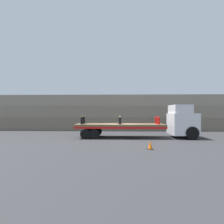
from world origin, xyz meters
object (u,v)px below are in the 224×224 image
Objects in this scene: fire_hydrant_black_near_0 at (82,121)px; fire_hydrant_black_far_1 at (120,120)px; fire_hydrant_red_near_2 at (159,121)px; flatbed_trailer at (114,127)px; fire_hydrant_red_far_2 at (156,120)px; fire_hydrant_black_near_1 at (120,121)px; fire_hydrant_black_far_0 at (84,120)px; traffic_cone at (150,145)px; truck_cab at (183,121)px.

fire_hydrant_black_near_0 and fire_hydrant_black_far_1 have the same top height.
fire_hydrant_black_far_1 and fire_hydrant_red_near_2 have the same top height.
fire_hydrant_red_near_2 reaches higher than flatbed_trailer.
fire_hydrant_black_near_0 is 7.15m from fire_hydrant_red_far_2.
fire_hydrant_black_far_0 is at bearing 163.32° from fire_hydrant_black_near_1.
fire_hydrant_black_far_1 is 3.69m from fire_hydrant_red_near_2.
fire_hydrant_red_near_2 is (3.54, 0.00, 0.00)m from fire_hydrant_black_near_1.
fire_hydrant_black_near_1 is at bearing -90.00° from fire_hydrant_black_far_1.
fire_hydrant_black_far_1 reaches higher than flatbed_trailer.
fire_hydrant_red_far_2 reaches higher than flatbed_trailer.
flatbed_trailer reaches higher than traffic_cone.
truck_cab reaches higher than fire_hydrant_black_near_1.
fire_hydrant_black_near_0 reaches higher than flatbed_trailer.
traffic_cone is at bearing -46.48° from fire_hydrant_black_far_0.
fire_hydrant_black_far_0 and fire_hydrant_red_far_2 have the same top height.
fire_hydrant_black_near_0 is 7.29m from traffic_cone.
flatbed_trailer is (-6.50, 0.00, -0.52)m from truck_cab.
fire_hydrant_black_near_1 and fire_hydrant_red_near_2 have the same top height.
fire_hydrant_black_near_0 is (-9.47, -0.53, 0.07)m from truck_cab.
fire_hydrant_black_far_1 is 1.31× the size of traffic_cone.
fire_hydrant_red_near_2 is (7.07, -1.06, 0.00)m from fire_hydrant_black_far_0.
truck_cab is 5.96m from fire_hydrant_black_near_1.
fire_hydrant_black_near_1 is 5.21m from traffic_cone.
fire_hydrant_black_far_0 is 1.00× the size of fire_hydrant_red_near_2.
truck_cab reaches higher than traffic_cone.
fire_hydrant_black_far_0 is (0.00, 1.06, 0.00)m from fire_hydrant_black_near_0.
flatbed_trailer is at bearing -137.02° from fire_hydrant_black_far_1.
fire_hydrant_black_near_0 is 1.00× the size of fire_hydrant_black_far_1.
truck_cab is 2.46m from fire_hydrant_red_near_2.
flatbed_trailer is at bearing 180.00° from truck_cab.
fire_hydrant_red_far_2 is (-2.40, 0.53, 0.07)m from truck_cab.
truck_cab is at bearing -12.45° from fire_hydrant_red_far_2.
fire_hydrant_black_near_1 is 1.00× the size of fire_hydrant_red_near_2.
traffic_cone is at bearing -40.63° from fire_hydrant_black_near_0.
fire_hydrant_red_near_2 is (3.54, -1.06, 0.00)m from fire_hydrant_black_far_1.
fire_hydrant_red_far_2 is (3.54, 1.06, 0.00)m from fire_hydrant_black_near_1.
flatbed_trailer is 3.07m from fire_hydrant_black_far_0.
traffic_cone is (-1.64, -4.66, -1.37)m from fire_hydrant_red_near_2.
flatbed_trailer is 0.98m from fire_hydrant_black_near_1.
traffic_cone is (-4.04, -5.19, -1.29)m from truck_cab.
fire_hydrant_black_near_0 is 7.07m from fire_hydrant_red_near_2.
fire_hydrant_black_far_0 is at bearing 180.00° from fire_hydrant_black_far_1.
fire_hydrant_black_near_0 is at bearing -90.00° from fire_hydrant_black_far_0.
fire_hydrant_black_far_1 is at bearing 42.98° from flatbed_trailer.
fire_hydrant_black_far_0 is 1.00× the size of fire_hydrant_black_far_1.
traffic_cone is at bearing -109.38° from fire_hydrant_red_near_2.
fire_hydrant_black_near_1 is at bearing 112.14° from traffic_cone.
fire_hydrant_red_near_2 is at bearing 70.62° from traffic_cone.
fire_hydrant_black_far_0 is (-2.97, 0.53, 0.59)m from flatbed_trailer.
truck_cab is 4.34× the size of fire_hydrant_black_near_0.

